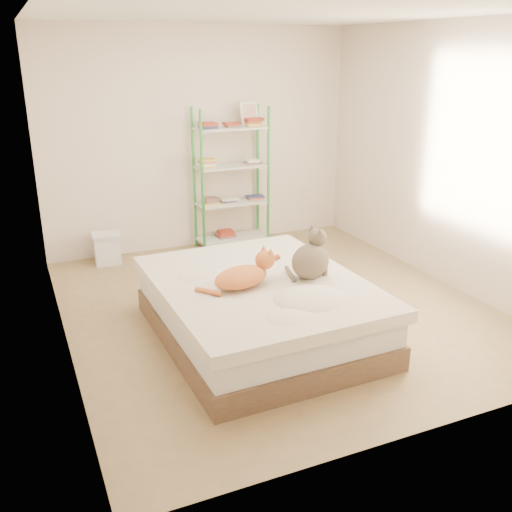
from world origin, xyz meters
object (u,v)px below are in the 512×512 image
bed (259,309)px  orange_cat (241,275)px  shelf_unit (232,176)px  white_bin (107,248)px  cardboard_box (258,261)px  grey_cat (311,254)px

bed → orange_cat: 0.42m
orange_cat → shelf_unit: 2.61m
white_bin → cardboard_box: bearing=-36.7°
orange_cat → white_bin: bearing=94.1°
bed → grey_cat: grey_cat is taller
grey_cat → cardboard_box: (0.14, 1.39, -0.56)m
orange_cat → white_bin: (-0.67, 2.42, -0.45)m
orange_cat → grey_cat: 0.62m
grey_cat → shelf_unit: size_ratio=0.24×
shelf_unit → cardboard_box: (-0.13, -1.09, -0.71)m
bed → shelf_unit: (0.69, 2.37, 0.62)m
cardboard_box → white_bin: (-1.42, 1.06, 0.01)m
bed → orange_cat: (-0.20, -0.07, 0.37)m
orange_cat → grey_cat: grey_cat is taller
white_bin → grey_cat: bearing=-62.4°
grey_cat → cardboard_box: 1.50m
shelf_unit → cardboard_box: 1.31m
grey_cat → shelf_unit: 2.50m
bed → white_bin: size_ratio=5.80×
grey_cat → cardboard_box: size_ratio=0.75×
bed → white_bin: (-0.87, 2.34, -0.08)m
shelf_unit → cardboard_box: shelf_unit is taller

